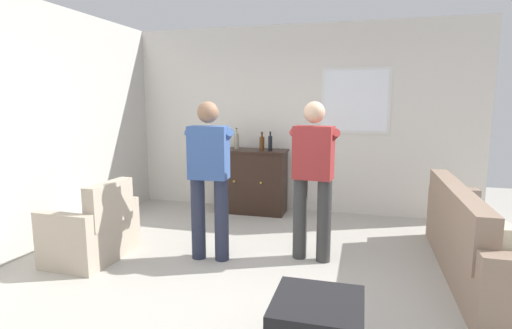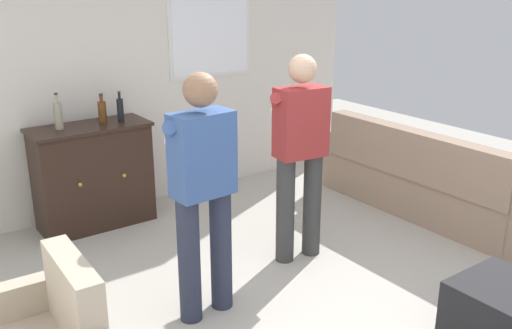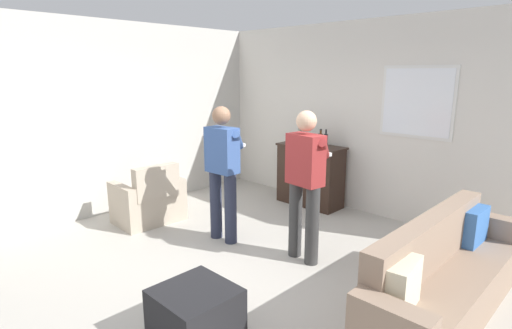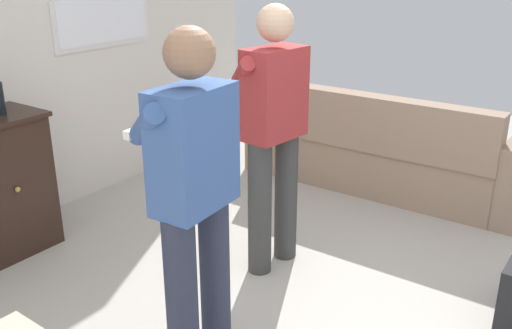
{
  "view_description": "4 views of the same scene",
  "coord_description": "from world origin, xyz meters",
  "px_view_note": "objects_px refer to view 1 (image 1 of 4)",
  "views": [
    {
      "loc": [
        0.95,
        -3.41,
        1.69
      ],
      "look_at": [
        -0.1,
        0.45,
        1.05
      ],
      "focal_mm": 28.0,
      "sensor_mm": 36.0,
      "label": 1
    },
    {
      "loc": [
        -2.35,
        -2.59,
        2.24
      ],
      "look_at": [
        -0.16,
        0.44,
        0.99
      ],
      "focal_mm": 40.0,
      "sensor_mm": 36.0,
      "label": 2
    },
    {
      "loc": [
        2.99,
        -2.66,
        2.07
      ],
      "look_at": [
        -0.07,
        0.46,
        1.05
      ],
      "focal_mm": 28.0,
      "sensor_mm": 36.0,
      "label": 3
    },
    {
      "loc": [
        -2.35,
        -1.14,
        1.96
      ],
      "look_at": [
        -0.21,
        0.36,
        0.98
      ],
      "focal_mm": 40.0,
      "sensor_mm": 36.0,
      "label": 4
    }
  ],
  "objects_px": {
    "couch": "(472,243)",
    "person_standing_left": "(209,173)",
    "bottle_liquor_amber": "(270,143)",
    "armchair": "(93,232)",
    "bottle_wine_green": "(237,141)",
    "bottle_spirits_clear": "(262,143)",
    "sideboard_cabinet": "(252,181)",
    "person_standing_right": "(313,173)"
  },
  "relations": [
    {
      "from": "person_standing_left",
      "to": "armchair",
      "type": "bearing_deg",
      "value": -164.91
    },
    {
      "from": "bottle_liquor_amber",
      "to": "bottle_spirits_clear",
      "type": "xyz_separation_m",
      "value": [
        -0.14,
        0.07,
        -0.01
      ]
    },
    {
      "from": "armchair",
      "to": "bottle_wine_green",
      "type": "bearing_deg",
      "value": 68.06
    },
    {
      "from": "couch",
      "to": "sideboard_cabinet",
      "type": "relative_size",
      "value": 2.28
    },
    {
      "from": "bottle_spirits_clear",
      "to": "bottle_liquor_amber",
      "type": "bearing_deg",
      "value": -26.02
    },
    {
      "from": "bottle_spirits_clear",
      "to": "sideboard_cabinet",
      "type": "bearing_deg",
      "value": -168.24
    },
    {
      "from": "bottle_liquor_amber",
      "to": "bottle_wine_green",
      "type": "bearing_deg",
      "value": 172.63
    },
    {
      "from": "person_standing_right",
      "to": "armchair",
      "type": "bearing_deg",
      "value": -165.21
    },
    {
      "from": "couch",
      "to": "person_standing_right",
      "type": "relative_size",
      "value": 1.44
    },
    {
      "from": "sideboard_cabinet",
      "to": "person_standing_right",
      "type": "xyz_separation_m",
      "value": [
        1.12,
        -1.6,
        0.45
      ]
    },
    {
      "from": "couch",
      "to": "bottle_spirits_clear",
      "type": "distance_m",
      "value": 3.1
    },
    {
      "from": "couch",
      "to": "person_standing_left",
      "type": "relative_size",
      "value": 1.44
    },
    {
      "from": "armchair",
      "to": "sideboard_cabinet",
      "type": "bearing_deg",
      "value": 62.47
    },
    {
      "from": "armchair",
      "to": "person_standing_right",
      "type": "height_order",
      "value": "person_standing_right"
    },
    {
      "from": "couch",
      "to": "sideboard_cabinet",
      "type": "xyz_separation_m",
      "value": [
        -2.65,
        1.64,
        0.15
      ]
    },
    {
      "from": "bottle_wine_green",
      "to": "armchair",
      "type": "bearing_deg",
      "value": -111.94
    },
    {
      "from": "bottle_wine_green",
      "to": "person_standing_left",
      "type": "bearing_deg",
      "value": -80.59
    },
    {
      "from": "couch",
      "to": "armchair",
      "type": "xyz_separation_m",
      "value": [
        -3.8,
        -0.56,
        -0.05
      ]
    },
    {
      "from": "sideboard_cabinet",
      "to": "armchair",
      "type": "bearing_deg",
      "value": -117.53
    },
    {
      "from": "bottle_liquor_amber",
      "to": "person_standing_left",
      "type": "height_order",
      "value": "person_standing_left"
    },
    {
      "from": "couch",
      "to": "bottle_wine_green",
      "type": "relative_size",
      "value": 7.57
    },
    {
      "from": "bottle_wine_green",
      "to": "bottle_liquor_amber",
      "type": "distance_m",
      "value": 0.55
    },
    {
      "from": "bottle_liquor_amber",
      "to": "person_standing_left",
      "type": "relative_size",
      "value": 0.17
    },
    {
      "from": "sideboard_cabinet",
      "to": "bottle_wine_green",
      "type": "xyz_separation_m",
      "value": [
        -0.25,
        0.03,
        0.6
      ]
    },
    {
      "from": "person_standing_left",
      "to": "person_standing_right",
      "type": "distance_m",
      "value": 1.09
    },
    {
      "from": "bottle_spirits_clear",
      "to": "person_standing_left",
      "type": "distance_m",
      "value": 1.91
    },
    {
      "from": "armchair",
      "to": "bottle_spirits_clear",
      "type": "bearing_deg",
      "value": 59.85
    },
    {
      "from": "armchair",
      "to": "person_standing_right",
      "type": "xyz_separation_m",
      "value": [
        2.27,
        0.6,
        0.65
      ]
    },
    {
      "from": "bottle_wine_green",
      "to": "bottle_spirits_clear",
      "type": "xyz_separation_m",
      "value": [
        0.4,
        0.0,
        -0.02
      ]
    },
    {
      "from": "bottle_wine_green",
      "to": "person_standing_right",
      "type": "height_order",
      "value": "person_standing_right"
    },
    {
      "from": "couch",
      "to": "armchair",
      "type": "height_order",
      "value": "couch"
    },
    {
      "from": "person_standing_left",
      "to": "couch",
      "type": "bearing_deg",
      "value": 5.21
    },
    {
      "from": "armchair",
      "to": "bottle_wine_green",
      "type": "xyz_separation_m",
      "value": [
        0.9,
        2.23,
        0.8
      ]
    },
    {
      "from": "sideboard_cabinet",
      "to": "couch",
      "type": "bearing_deg",
      "value": -31.64
    },
    {
      "from": "person_standing_left",
      "to": "sideboard_cabinet",
      "type": "bearing_deg",
      "value": 92.07
    },
    {
      "from": "bottle_spirits_clear",
      "to": "person_standing_left",
      "type": "height_order",
      "value": "person_standing_left"
    },
    {
      "from": "bottle_wine_green",
      "to": "bottle_spirits_clear",
      "type": "bearing_deg",
      "value": 0.07
    },
    {
      "from": "person_standing_left",
      "to": "person_standing_right",
      "type": "xyz_separation_m",
      "value": [
        1.05,
        0.27,
        0.0
      ]
    },
    {
      "from": "armchair",
      "to": "bottle_wine_green",
      "type": "relative_size",
      "value": 2.83
    },
    {
      "from": "person_standing_left",
      "to": "person_standing_right",
      "type": "bearing_deg",
      "value": 14.44
    },
    {
      "from": "sideboard_cabinet",
      "to": "person_standing_right",
      "type": "relative_size",
      "value": 0.63
    },
    {
      "from": "person_standing_right",
      "to": "bottle_liquor_amber",
      "type": "bearing_deg",
      "value": 117.88
    }
  ]
}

